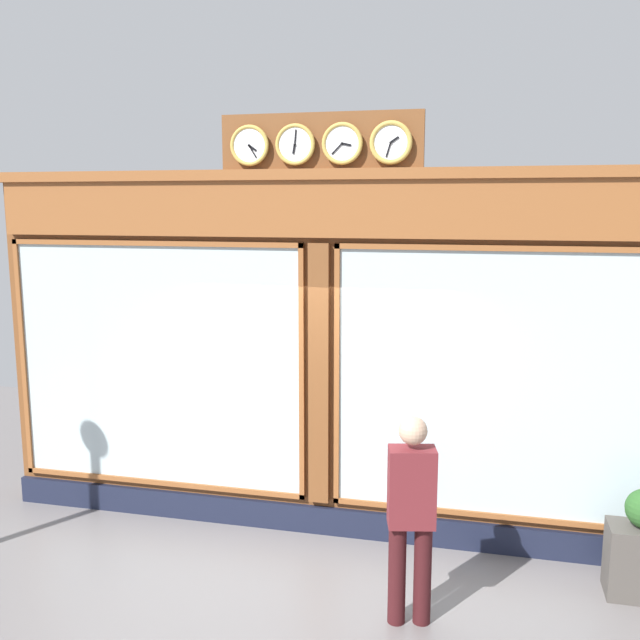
% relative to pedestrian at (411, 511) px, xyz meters
% --- Properties ---
extents(shop_facade, '(6.93, 0.42, 4.11)m').
position_rel_pedestrian_xyz_m(shop_facade, '(1.04, -1.45, 0.89)').
color(shop_facade, brown).
rests_on(shop_facade, ground_plane).
extents(pedestrian, '(0.40, 0.29, 1.69)m').
position_rel_pedestrian_xyz_m(pedestrian, '(0.00, 0.00, 0.00)').
color(pedestrian, '#3A1316').
rests_on(pedestrian, ground_plane).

